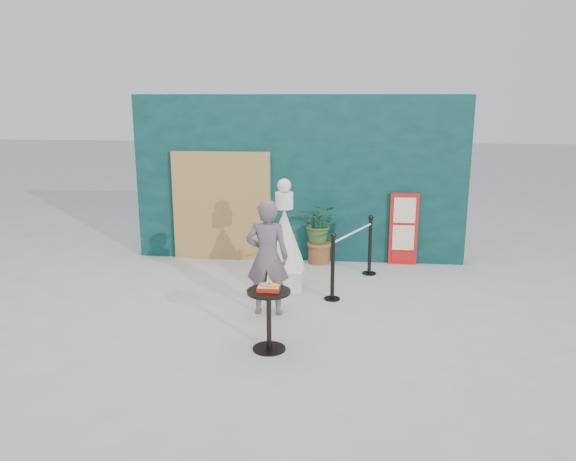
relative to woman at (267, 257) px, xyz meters
name	(u,v)px	position (x,y,z in m)	size (l,w,h in m)	color
ground	(279,324)	(0.20, -0.38, -0.81)	(60.00, 60.00, 0.00)	#ADAAA5
back_wall	(299,179)	(0.20, 2.77, 0.69)	(6.00, 0.30, 3.00)	#0A2D29
bamboo_fence	(222,206)	(-1.20, 2.56, 0.19)	(1.80, 0.08, 2.00)	tan
woman	(267,257)	(0.00, 0.00, 0.00)	(0.59, 0.39, 1.63)	#65565E
menu_board	(404,229)	(2.10, 2.58, -0.16)	(0.50, 0.07, 1.30)	red
statue	(284,244)	(0.11, 1.12, -0.10)	(0.68, 0.68, 1.74)	white
cafe_table	(269,311)	(0.17, -1.15, -0.31)	(0.52, 0.52, 0.75)	black
food_basket	(269,287)	(0.18, -1.15, -0.03)	(0.26, 0.19, 0.11)	red
planter	(319,229)	(0.60, 2.51, -0.18)	(0.64, 0.56, 1.10)	brown
stanchion_barrier	(353,256)	(1.19, 1.28, -0.32)	(0.84, 1.54, 1.03)	black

